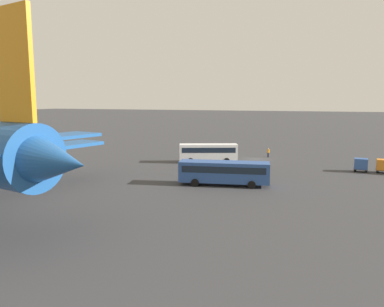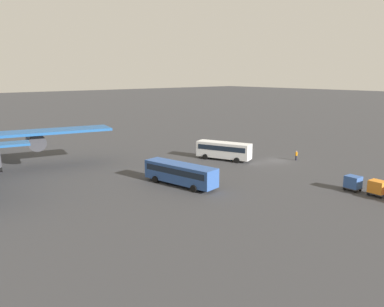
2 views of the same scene
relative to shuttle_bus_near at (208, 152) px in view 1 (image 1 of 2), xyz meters
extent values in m
plane|color=#38383A|center=(-6.92, -6.87, -1.95)|extent=(600.00, 600.00, 0.00)
cone|color=#1E5193|center=(-1.67, 41.34, 4.82)|extent=(7.61, 6.03, 4.68)
cube|color=#1E5193|center=(15.10, 25.43, 4.17)|extent=(9.16, 19.35, 0.44)
cube|color=orange|center=(1.83, 40.56, 11.58)|extent=(4.04, 1.22, 8.32)
cube|color=#1E5193|center=(1.43, 40.65, 5.34)|extent=(5.68, 13.82, 0.28)
cylinder|color=#38383D|center=(16.89, 27.90, 2.52)|extent=(5.37, 3.84, 2.86)
cube|color=white|center=(0.00, 0.00, -0.09)|extent=(10.35, 6.06, 2.80)
cube|color=#192333|center=(0.00, 0.00, 0.40)|extent=(9.61, 5.80, 0.90)
cylinder|color=black|center=(2.43, 2.39, -1.45)|extent=(1.04, 0.64, 1.00)
cylinder|color=black|center=(3.41, -0.12, -1.45)|extent=(1.04, 0.64, 1.00)
cylinder|color=black|center=(-3.41, 0.12, -1.45)|extent=(1.04, 0.64, 1.00)
cylinder|color=black|center=(-2.43, -2.39, -1.45)|extent=(1.04, 0.64, 1.00)
cube|color=#2D5199|center=(-7.30, 16.13, -0.18)|extent=(11.86, 4.81, 2.63)
cube|color=#192333|center=(-7.30, 16.13, 0.28)|extent=(10.96, 4.68, 0.84)
cylinder|color=black|center=(-4.04, 18.19, -1.45)|extent=(1.04, 0.48, 1.00)
cylinder|color=black|center=(-3.52, 15.37, -1.45)|extent=(1.04, 0.48, 1.00)
cylinder|color=black|center=(-11.08, 16.89, -1.45)|extent=(1.04, 0.48, 1.00)
cylinder|color=black|center=(-10.56, 14.07, -1.45)|extent=(1.04, 0.48, 1.00)
cylinder|color=#1E1E2D|center=(-8.98, -9.83, -1.52)|extent=(0.32, 0.32, 0.85)
cylinder|color=orange|center=(-8.98, -9.83, -0.77)|extent=(0.38, 0.38, 0.65)
sphere|color=tan|center=(-8.98, -9.83, -0.33)|extent=(0.24, 0.24, 0.24)
cube|color=#38383D|center=(-27.75, -0.15, -1.54)|extent=(2.09, 1.80, 0.10)
cube|color=orange|center=(-27.75, -0.15, -0.69)|extent=(1.99, 1.71, 1.60)
cylinder|color=black|center=(-26.96, 0.45, -1.77)|extent=(0.37, 0.14, 0.36)
cylinder|color=black|center=(-27.03, -0.83, -1.77)|extent=(0.37, 0.14, 0.36)
cube|color=#38383D|center=(-24.62, 0.07, -1.54)|extent=(2.09, 1.80, 0.10)
cube|color=#33569E|center=(-24.62, 0.07, -0.69)|extent=(1.99, 1.71, 1.60)
cylinder|color=black|center=(-23.83, 0.67, -1.77)|extent=(0.37, 0.14, 0.36)
cylinder|color=black|center=(-23.90, -0.61, -1.77)|extent=(0.37, 0.14, 0.36)
cylinder|color=black|center=(-25.34, 0.76, -1.77)|extent=(0.37, 0.14, 0.36)
cylinder|color=black|center=(-25.42, -0.52, -1.77)|extent=(0.37, 0.14, 0.36)
camera|label=1|loc=(-19.81, 62.09, 9.08)|focal=35.00mm
camera|label=2|loc=(-47.37, 48.25, 13.63)|focal=35.00mm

